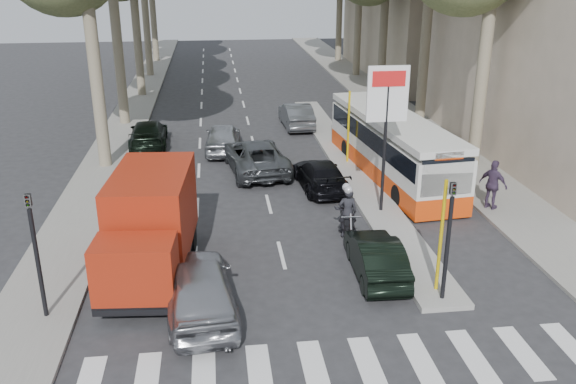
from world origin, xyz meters
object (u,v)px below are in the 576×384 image
object	(u,v)px
city_bus	(392,145)
silver_hatchback	(199,287)
dark_hatchback	(376,257)
motorcycle	(347,212)
red_truck	(150,224)

from	to	relation	value
city_bus	silver_hatchback	bearing A→B (deg)	-134.59
silver_hatchback	city_bus	world-z (taller)	city_bus
dark_hatchback	motorcycle	size ratio (longest dim) A/B	1.67
city_bus	motorcycle	size ratio (longest dim) A/B	4.69
dark_hatchback	red_truck	size ratio (longest dim) A/B	0.64
silver_hatchback	dark_hatchback	bearing A→B (deg)	-170.25
silver_hatchback	motorcycle	size ratio (longest dim) A/B	2.03
motorcycle	silver_hatchback	bearing A→B (deg)	-135.15
red_truck	city_bus	distance (m)	12.52
city_bus	motorcycle	xyz separation A→B (m)	(-3.29, -5.90, -0.58)
red_truck	city_bus	world-z (taller)	red_truck
silver_hatchback	red_truck	world-z (taller)	red_truck
silver_hatchback	motorcycle	world-z (taller)	motorcycle
silver_hatchback	motorcycle	xyz separation A→B (m)	(5.01, 4.42, 0.09)
silver_hatchback	motorcycle	bearing A→B (deg)	-144.45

